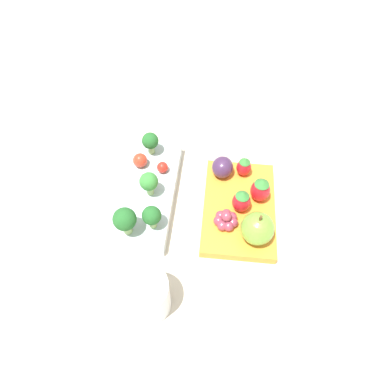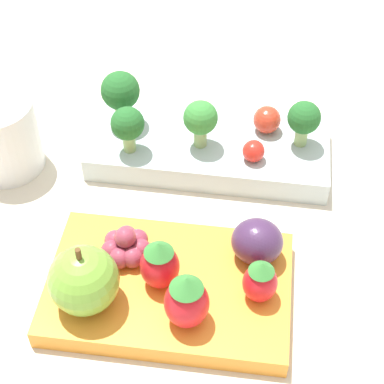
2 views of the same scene
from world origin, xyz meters
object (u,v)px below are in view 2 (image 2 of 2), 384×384
object	(u,v)px
bento_box_fruit	(171,288)
broccoli_floret_2	(120,92)
apple	(84,280)
grape_cluster	(126,246)
broccoli_floret_0	(304,119)
cherry_tomato_0	(253,151)
strawberry_0	(160,264)
drinking_cup	(2,136)
broccoli_floret_3	(196,119)
strawberry_1	(187,300)
broccoli_floret_1	(128,125)
bento_box_savoury	(210,147)
strawberry_2	(260,281)
cherry_tomato_1	(267,120)
plum	(257,242)

from	to	relation	value
bento_box_fruit	broccoli_floret_2	xyz separation A→B (m)	(-0.08, 0.17, 0.05)
apple	grape_cluster	bearing A→B (deg)	69.27
broccoli_floret_0	grape_cluster	xyz separation A→B (m)	(-0.13, -0.15, -0.03)
broccoli_floret_2	cherry_tomato_0	world-z (taller)	broccoli_floret_2
strawberry_0	drinking_cup	distance (m)	0.21
broccoli_floret_3	strawberry_1	xyz separation A→B (m)	(0.02, -0.19, -0.01)
broccoli_floret_1	strawberry_0	xyz separation A→B (m)	(0.06, -0.14, -0.01)
bento_box_savoury	drinking_cup	distance (m)	0.19
broccoli_floret_1	cherry_tomato_0	world-z (taller)	broccoli_floret_1
strawberry_0	strawberry_2	size ratio (longest dim) A/B	1.16
drinking_cup	strawberry_1	bearing A→B (deg)	-37.45
broccoli_floret_0	broccoli_floret_2	xyz separation A→B (m)	(-0.17, 0.00, 0.01)
bento_box_savoury	drinking_cup	bearing A→B (deg)	-167.22
bento_box_fruit	broccoli_floret_2	distance (m)	0.20
drinking_cup	broccoli_floret_1	bearing A→B (deg)	6.85
bento_box_fruit	cherry_tomato_1	bearing A→B (deg)	72.69
broccoli_floret_1	strawberry_0	distance (m)	0.15
cherry_tomato_1	strawberry_0	distance (m)	0.20
bento_box_savoury	broccoli_floret_1	distance (m)	0.09
strawberry_1	plum	world-z (taller)	strawberry_1
cherry_tomato_0	strawberry_2	distance (m)	0.15
broccoli_floret_1	strawberry_2	distance (m)	0.19
broccoli_floret_1	bento_box_fruit	bearing A→B (deg)	-64.66
plum	apple	bearing A→B (deg)	-152.14
bento_box_fruit	apple	xyz separation A→B (m)	(-0.06, -0.03, 0.04)
broccoli_floret_2	apple	world-z (taller)	same
strawberry_2	plum	bearing A→B (deg)	98.97
bento_box_fruit	bento_box_savoury	bearing A→B (deg)	87.79
broccoli_floret_2	strawberry_2	bearing A→B (deg)	-49.71
bento_box_fruit	drinking_cup	size ratio (longest dim) A/B	2.68
broccoli_floret_3	drinking_cup	bearing A→B (deg)	-169.74
cherry_tomato_0	grape_cluster	size ratio (longest dim) A/B	0.51
broccoli_floret_2	drinking_cup	xyz separation A→B (m)	(-0.10, -0.05, -0.02)
bento_box_fruit	strawberry_2	distance (m)	0.07
bento_box_savoury	strawberry_0	distance (m)	0.17
bento_box_savoury	broccoli_floret_0	world-z (taller)	broccoli_floret_0
broccoli_floret_1	strawberry_2	bearing A→B (deg)	-45.99
cherry_tomato_0	bento_box_fruit	bearing A→B (deg)	-109.16
cherry_tomato_0	grape_cluster	distance (m)	0.15
bento_box_savoury	strawberry_2	size ratio (longest dim) A/B	5.63
drinking_cup	strawberry_2	bearing A→B (deg)	-26.31
bento_box_savoury	bento_box_fruit	world-z (taller)	bento_box_savoury
broccoli_floret_0	plum	bearing A→B (deg)	-101.60
broccoli_floret_3	apple	size ratio (longest dim) A/B	0.78
strawberry_0	plum	bearing A→B (deg)	27.85
strawberry_1	strawberry_0	bearing A→B (deg)	130.84
cherry_tomato_0	strawberry_1	distance (m)	0.18
broccoli_floret_3	grape_cluster	xyz separation A→B (m)	(-0.03, -0.13, -0.03)
broccoli_floret_2	grape_cluster	size ratio (longest dim) A/B	1.40
broccoli_floret_2	strawberry_0	world-z (taller)	broccoli_floret_2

